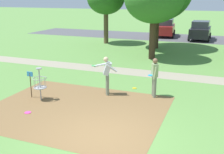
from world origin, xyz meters
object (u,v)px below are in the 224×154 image
parked_car_leftmost (165,28)px  parked_car_center_left (200,30)px  frisbee_far_left (134,88)px  player_throwing (107,73)px  disc_golf_basket (39,83)px  frisbee_by_tee (28,113)px  player_foreground_watching (155,75)px

parked_car_leftmost → parked_car_center_left: bearing=-17.7°
frisbee_far_left → player_throwing: bearing=-126.1°
frisbee_far_left → parked_car_leftmost: size_ratio=0.05×
disc_golf_basket → parked_car_leftmost: size_ratio=0.32×
disc_golf_basket → parked_car_leftmost: (1.20, 21.03, 0.17)m
player_throwing → parked_car_leftmost: bearing=93.6°
frisbee_by_tee → parked_car_leftmost: bearing=88.0°
player_foreground_watching → player_throwing: same height
parked_car_center_left → player_throwing: bearing=-97.8°
frisbee_by_tee → frisbee_far_left: same height
frisbee_by_tee → frisbee_far_left: bearing=55.5°
player_foreground_watching → player_throwing: bearing=-166.5°
parked_car_center_left → player_foreground_watching: bearing=-91.6°
parked_car_leftmost → player_foreground_watching: bearing=-80.4°
frisbee_by_tee → parked_car_center_left: (4.50, 21.19, 0.91)m
player_throwing → frisbee_by_tee: size_ratio=6.81×
parked_car_center_left → parked_car_leftmost: bearing=162.3°
parked_car_leftmost → parked_car_center_left: 3.90m
player_foreground_watching → frisbee_by_tee: 5.38m
parked_car_leftmost → parked_car_center_left: (3.71, -1.18, 0.00)m
player_throwing → parked_car_leftmost: parked_car_leftmost is taller
frisbee_far_left → parked_car_center_left: bearing=84.6°
parked_car_leftmost → disc_golf_basket: bearing=-93.3°
frisbee_by_tee → disc_golf_basket: bearing=106.8°
disc_golf_basket → parked_car_center_left: parked_car_center_left is taller
player_foreground_watching → frisbee_far_left: (-1.10, 0.76, -0.96)m
player_throwing → parked_car_leftmost: (-1.21, 19.39, -0.06)m
disc_golf_basket → frisbee_by_tee: disc_golf_basket is taller
player_throwing → parked_car_center_left: parked_car_center_left is taller
disc_golf_basket → frisbee_far_left: 4.45m
disc_golf_basket → parked_car_center_left: (4.91, 19.84, 0.17)m
disc_golf_basket → frisbee_by_tee: 1.59m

